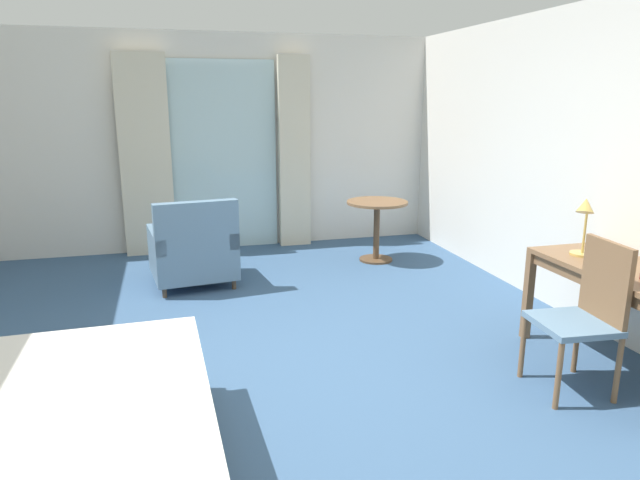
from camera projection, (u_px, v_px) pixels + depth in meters
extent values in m
cube|color=#38567A|center=(273.00, 384.00, 3.89)|extent=(6.06, 7.89, 0.10)
cube|color=silver|center=(217.00, 143.00, 7.01)|extent=(5.66, 0.12, 2.61)
cube|color=silver|center=(634.00, 173.00, 4.25)|extent=(0.12, 7.49, 2.61)
cube|color=silver|center=(222.00, 157.00, 6.99)|extent=(1.35, 0.02, 2.30)
cube|color=beige|center=(146.00, 157.00, 6.66)|extent=(0.59, 0.10, 2.36)
cube|color=beige|center=(294.00, 153.00, 7.11)|extent=(0.39, 0.10, 2.36)
cube|color=silver|center=(55.00, 401.00, 2.63)|extent=(1.45, 1.73, 0.03)
cube|color=brown|center=(634.00, 274.00, 3.77)|extent=(0.63, 1.47, 0.04)
cube|color=brown|center=(633.00, 282.00, 3.79)|extent=(0.58, 1.39, 0.08)
cube|color=brown|center=(589.00, 289.00, 4.59)|extent=(0.06, 0.06, 0.70)
cube|color=brown|center=(528.00, 295.00, 4.45)|extent=(0.06, 0.06, 0.70)
cube|color=slate|center=(572.00, 324.00, 3.62)|extent=(0.48, 0.49, 0.04)
cube|color=brown|center=(606.00, 281.00, 3.58)|extent=(0.07, 0.44, 0.51)
cylinder|color=brown|center=(523.00, 347.00, 3.84)|extent=(0.04, 0.04, 0.44)
cylinder|color=brown|center=(558.00, 376.00, 3.44)|extent=(0.04, 0.04, 0.44)
cylinder|color=brown|center=(577.00, 342.00, 3.91)|extent=(0.04, 0.04, 0.44)
cylinder|color=brown|center=(618.00, 370.00, 3.51)|extent=(0.04, 0.04, 0.44)
cylinder|color=tan|center=(582.00, 254.00, 4.16)|extent=(0.18, 0.18, 0.02)
cylinder|color=tan|center=(585.00, 229.00, 4.11)|extent=(0.02, 0.02, 0.35)
cone|color=tan|center=(586.00, 205.00, 3.91)|extent=(0.15, 0.14, 0.15)
cube|color=slate|center=(193.00, 259.00, 5.79)|extent=(0.89, 0.88, 0.32)
cube|color=slate|center=(197.00, 227.00, 5.39)|extent=(0.80, 0.22, 0.49)
cube|color=slate|center=(225.00, 233.00, 5.86)|extent=(0.20, 0.79, 0.16)
cube|color=slate|center=(156.00, 239.00, 5.60)|extent=(0.20, 0.79, 0.16)
cylinder|color=#4C3D2D|center=(219.00, 266.00, 6.26)|extent=(0.04, 0.04, 0.10)
cylinder|color=#4C3D2D|center=(156.00, 273.00, 6.02)|extent=(0.04, 0.04, 0.10)
cylinder|color=#4C3D2D|center=(234.00, 284.00, 5.66)|extent=(0.04, 0.04, 0.10)
cylinder|color=#4C3D2D|center=(165.00, 293.00, 5.42)|extent=(0.04, 0.04, 0.10)
cylinder|color=brown|center=(377.00, 202.00, 6.50)|extent=(0.70, 0.70, 0.03)
cylinder|color=brown|center=(376.00, 232.00, 6.59)|extent=(0.07, 0.07, 0.67)
cylinder|color=brown|center=(376.00, 259.00, 6.67)|extent=(0.38, 0.38, 0.02)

